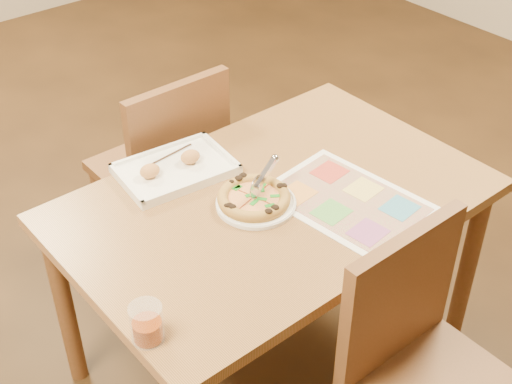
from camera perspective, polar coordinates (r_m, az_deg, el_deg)
room at (r=1.88m, az=1.78°, el=15.04°), size 7.00×7.00×7.00m
dining_table at (r=2.25m, az=1.44°, el=-2.16°), size 1.30×0.85×0.72m
chair_near at (r=2.01m, az=12.98°, el=-11.96°), size 0.42×0.42×0.47m
chair_far at (r=2.68m, az=-7.04°, el=2.94°), size 0.42×0.42×0.47m
plate at (r=2.16m, az=-0.00°, el=-0.92°), size 0.31×0.31×0.01m
pizza at (r=2.15m, az=-0.17°, el=-0.47°), size 0.22×0.22×0.03m
pizza_cutter at (r=2.14m, az=0.57°, el=1.22°), size 0.14×0.06×0.09m
appetizer_tray at (r=2.30m, az=-6.51°, el=1.81°), size 0.38×0.28×0.06m
glass_tumbler at (r=1.76m, az=-8.71°, el=-10.48°), size 0.08×0.08×0.10m
menu at (r=2.19m, az=7.34°, el=-0.71°), size 0.39×0.51×0.00m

